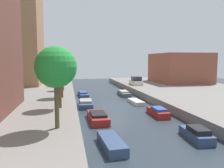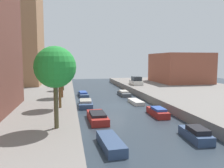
{
  "view_description": "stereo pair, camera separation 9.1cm",
  "coord_description": "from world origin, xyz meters",
  "px_view_note": "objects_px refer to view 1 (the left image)",
  "views": [
    {
      "loc": [
        -5.8,
        -27.66,
        5.81
      ],
      "look_at": [
        1.08,
        7.92,
        1.97
      ],
      "focal_mm": 36.37,
      "sensor_mm": 36.0,
      "label": 1
    },
    {
      "loc": [
        -5.71,
        -27.68,
        5.81
      ],
      "look_at": [
        1.08,
        7.92,
        1.97
      ],
      "focal_mm": 36.37,
      "sensor_mm": 36.0,
      "label": 2
    }
  ],
  "objects_px": {
    "street_tree_1": "(60,67)",
    "street_tree_4": "(64,68)",
    "moored_boat_left_1": "(111,143)",
    "moored_boat_left_2": "(98,117)",
    "moored_boat_right_1": "(197,134)",
    "street_tree_0": "(56,68)",
    "moored_boat_right_4": "(124,93)",
    "street_tree_3": "(63,72)",
    "apartment_tower_far": "(13,16)",
    "moored_boat_left_4": "(83,94)",
    "street_tree_2": "(62,72)",
    "low_block_right": "(179,68)",
    "moored_boat_left_3": "(86,103)",
    "moored_boat_right_3": "(136,102)",
    "moored_boat_right_2": "(158,112)",
    "parked_car": "(136,81)"
  },
  "relations": [
    {
      "from": "apartment_tower_far",
      "to": "moored_boat_left_2",
      "type": "relative_size",
      "value": 5.81
    },
    {
      "from": "apartment_tower_far",
      "to": "moored_boat_right_3",
      "type": "distance_m",
      "value": 30.27
    },
    {
      "from": "moored_boat_left_2",
      "to": "moored_boat_right_1",
      "type": "height_order",
      "value": "moored_boat_right_1"
    },
    {
      "from": "moored_boat_left_3",
      "to": "moored_boat_left_2",
      "type": "bearing_deg",
      "value": -85.19
    },
    {
      "from": "moored_boat_left_4",
      "to": "moored_boat_right_1",
      "type": "height_order",
      "value": "moored_boat_right_1"
    },
    {
      "from": "moored_boat_right_2",
      "to": "street_tree_4",
      "type": "bearing_deg",
      "value": 114.65
    },
    {
      "from": "moored_boat_left_2",
      "to": "moored_boat_right_3",
      "type": "bearing_deg",
      "value": 51.33
    },
    {
      "from": "street_tree_1",
      "to": "moored_boat_left_1",
      "type": "bearing_deg",
      "value": -68.12
    },
    {
      "from": "moored_boat_left_2",
      "to": "moored_boat_left_3",
      "type": "bearing_deg",
      "value": 94.81
    },
    {
      "from": "low_block_right",
      "to": "moored_boat_right_4",
      "type": "xyz_separation_m",
      "value": [
        -14.87,
        -10.01,
        -3.78
      ]
    },
    {
      "from": "moored_boat_left_3",
      "to": "moored_boat_right_3",
      "type": "distance_m",
      "value": 6.78
    },
    {
      "from": "street_tree_2",
      "to": "low_block_right",
      "type": "bearing_deg",
      "value": 33.26
    },
    {
      "from": "street_tree_0",
      "to": "moored_boat_right_3",
      "type": "distance_m",
      "value": 16.67
    },
    {
      "from": "parked_car",
      "to": "moored_boat_right_4",
      "type": "distance_m",
      "value": 7.96
    },
    {
      "from": "parked_car",
      "to": "moored_boat_left_3",
      "type": "distance_m",
      "value": 18.09
    },
    {
      "from": "street_tree_3",
      "to": "moored_boat_left_4",
      "type": "bearing_deg",
      "value": -12.66
    },
    {
      "from": "street_tree_2",
      "to": "street_tree_0",
      "type": "bearing_deg",
      "value": -90.0
    },
    {
      "from": "street_tree_0",
      "to": "moored_boat_left_1",
      "type": "xyz_separation_m",
      "value": [
        3.56,
        -1.84,
        -4.97
      ]
    },
    {
      "from": "apartment_tower_far",
      "to": "moored_boat_right_2",
      "type": "distance_m",
      "value": 35.04
    },
    {
      "from": "street_tree_0",
      "to": "moored_boat_right_1",
      "type": "relative_size",
      "value": 1.72
    },
    {
      "from": "moored_boat_right_4",
      "to": "street_tree_2",
      "type": "bearing_deg",
      "value": -147.82
    },
    {
      "from": "street_tree_1",
      "to": "street_tree_4",
      "type": "bearing_deg",
      "value": 90.0
    },
    {
      "from": "street_tree_0",
      "to": "parked_car",
      "type": "bearing_deg",
      "value": 62.3
    },
    {
      "from": "parked_car",
      "to": "moored_boat_right_4",
      "type": "relative_size",
      "value": 1.06
    },
    {
      "from": "street_tree_4",
      "to": "moored_boat_right_4",
      "type": "relative_size",
      "value": 1.11
    },
    {
      "from": "moored_boat_left_4",
      "to": "moored_boat_right_3",
      "type": "height_order",
      "value": "moored_boat_left_4"
    },
    {
      "from": "street_tree_4",
      "to": "moored_boat_left_3",
      "type": "xyz_separation_m",
      "value": [
        2.92,
        -15.5,
        -4.01
      ]
    },
    {
      "from": "street_tree_0",
      "to": "parked_car",
      "type": "relative_size",
      "value": 1.28
    },
    {
      "from": "apartment_tower_far",
      "to": "parked_car",
      "type": "height_order",
      "value": "apartment_tower_far"
    },
    {
      "from": "street_tree_1",
      "to": "moored_boat_right_3",
      "type": "xyz_separation_m",
      "value": [
        9.67,
        5.59,
        -4.9
      ]
    },
    {
      "from": "low_block_right",
      "to": "moored_boat_left_4",
      "type": "height_order",
      "value": "low_block_right"
    },
    {
      "from": "moored_boat_left_2",
      "to": "street_tree_0",
      "type": "bearing_deg",
      "value": -125.53
    },
    {
      "from": "low_block_right",
      "to": "street_tree_4",
      "type": "xyz_separation_m",
      "value": [
        -24.64,
        -2.18,
        0.27
      ]
    },
    {
      "from": "street_tree_0",
      "to": "moored_boat_left_1",
      "type": "height_order",
      "value": "street_tree_0"
    },
    {
      "from": "low_block_right",
      "to": "street_tree_2",
      "type": "xyz_separation_m",
      "value": [
        -24.64,
        -16.16,
        0.16
      ]
    },
    {
      "from": "moored_boat_right_1",
      "to": "moored_boat_right_3",
      "type": "relative_size",
      "value": 0.9
    },
    {
      "from": "street_tree_0",
      "to": "parked_car",
      "type": "distance_m",
      "value": 30.02
    },
    {
      "from": "moored_boat_right_2",
      "to": "moored_boat_right_3",
      "type": "xyz_separation_m",
      "value": [
        -0.31,
        6.83,
        -0.15
      ]
    },
    {
      "from": "moored_boat_left_2",
      "to": "moored_boat_left_3",
      "type": "relative_size",
      "value": 1.01
    },
    {
      "from": "apartment_tower_far",
      "to": "moored_boat_right_3",
      "type": "bearing_deg",
      "value": -44.73
    },
    {
      "from": "moored_boat_left_3",
      "to": "moored_boat_right_4",
      "type": "distance_m",
      "value": 10.27
    },
    {
      "from": "moored_boat_right_1",
      "to": "street_tree_2",
      "type": "bearing_deg",
      "value": 123.52
    },
    {
      "from": "apartment_tower_far",
      "to": "moored_boat_right_2",
      "type": "height_order",
      "value": "apartment_tower_far"
    },
    {
      "from": "moored_boat_left_4",
      "to": "moored_boat_right_2",
      "type": "bearing_deg",
      "value": -64.06
    },
    {
      "from": "moored_boat_left_1",
      "to": "moored_boat_left_3",
      "type": "distance_m",
      "value": 13.89
    },
    {
      "from": "moored_boat_left_4",
      "to": "moored_boat_right_1",
      "type": "distance_m",
      "value": 22.51
    },
    {
      "from": "street_tree_3",
      "to": "apartment_tower_far",
      "type": "bearing_deg",
      "value": 130.84
    },
    {
      "from": "street_tree_1",
      "to": "street_tree_4",
      "type": "distance_m",
      "value": 20.51
    },
    {
      "from": "street_tree_3",
      "to": "street_tree_1",
      "type": "bearing_deg",
      "value": -90.0
    },
    {
      "from": "street_tree_0",
      "to": "street_tree_3",
      "type": "height_order",
      "value": "street_tree_0"
    }
  ]
}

